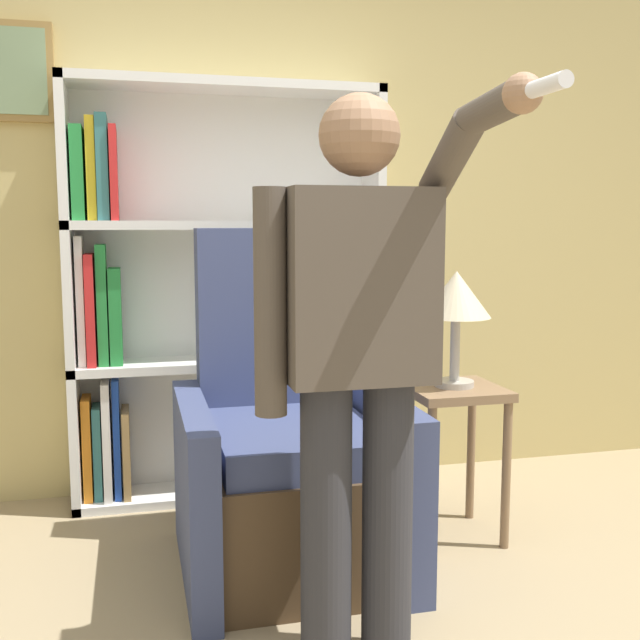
{
  "coord_description": "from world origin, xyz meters",
  "views": [
    {
      "loc": [
        -0.68,
        -1.63,
        1.29
      ],
      "look_at": [
        -0.09,
        0.7,
        0.98
      ],
      "focal_mm": 42.0,
      "sensor_mm": 36.0,
      "label": 1
    }
  ],
  "objects_px": {
    "table_lamp": "(456,299)",
    "side_table": "(453,419)",
    "armchair": "(287,462)",
    "person_standing": "(359,348)",
    "bookcase": "(197,298)"
  },
  "relations": [
    {
      "from": "table_lamp",
      "to": "side_table",
      "type": "bearing_deg",
      "value": 180.0
    },
    {
      "from": "side_table",
      "to": "table_lamp",
      "type": "bearing_deg",
      "value": 0.0
    },
    {
      "from": "bookcase",
      "to": "side_table",
      "type": "height_order",
      "value": "bookcase"
    },
    {
      "from": "bookcase",
      "to": "armchair",
      "type": "distance_m",
      "value": 1.01
    },
    {
      "from": "bookcase",
      "to": "armchair",
      "type": "bearing_deg",
      "value": -71.5
    },
    {
      "from": "bookcase",
      "to": "table_lamp",
      "type": "bearing_deg",
      "value": -37.24
    },
    {
      "from": "bookcase",
      "to": "table_lamp",
      "type": "xyz_separation_m",
      "value": [
        0.97,
        -0.74,
        0.04
      ]
    },
    {
      "from": "person_standing",
      "to": "side_table",
      "type": "height_order",
      "value": "person_standing"
    },
    {
      "from": "person_standing",
      "to": "side_table",
      "type": "xyz_separation_m",
      "value": [
        0.64,
        0.77,
        -0.45
      ]
    },
    {
      "from": "person_standing",
      "to": "table_lamp",
      "type": "height_order",
      "value": "person_standing"
    },
    {
      "from": "armchair",
      "to": "person_standing",
      "type": "distance_m",
      "value": 0.91
    },
    {
      "from": "person_standing",
      "to": "side_table",
      "type": "distance_m",
      "value": 1.1
    },
    {
      "from": "armchair",
      "to": "side_table",
      "type": "bearing_deg",
      "value": 4.18
    },
    {
      "from": "table_lamp",
      "to": "person_standing",
      "type": "bearing_deg",
      "value": -130.01
    },
    {
      "from": "armchair",
      "to": "table_lamp",
      "type": "relative_size",
      "value": 2.71
    }
  ]
}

